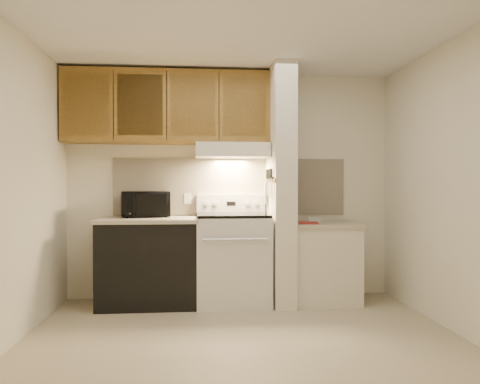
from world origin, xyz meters
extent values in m
plane|color=#B8AA8C|center=(0.00, 0.00, 0.00)|extent=(3.60, 3.60, 0.00)
plane|color=white|center=(0.00, 0.00, 2.50)|extent=(3.60, 3.60, 0.00)
cube|color=#EFE7CC|center=(0.00, 1.50, 1.25)|extent=(3.60, 2.50, 0.02)
cube|color=#EFE7CC|center=(-1.80, 0.00, 1.25)|extent=(0.02, 3.00, 2.50)
cube|color=#EFE7CC|center=(1.80, 0.00, 1.25)|extent=(0.02, 3.00, 2.50)
cube|color=#FFEFCE|center=(0.00, 1.49, 1.24)|extent=(2.60, 0.02, 0.63)
cube|color=silver|center=(0.00, 1.16, 0.46)|extent=(0.76, 0.65, 0.92)
cube|color=black|center=(0.00, 0.84, 0.50)|extent=(0.50, 0.01, 0.30)
cylinder|color=silver|center=(0.00, 0.80, 0.72)|extent=(0.65, 0.02, 0.02)
cube|color=black|center=(0.00, 1.16, 0.94)|extent=(0.74, 0.64, 0.03)
cube|color=silver|center=(0.00, 1.44, 1.05)|extent=(0.76, 0.08, 0.20)
cube|color=black|center=(0.00, 1.40, 1.05)|extent=(0.10, 0.01, 0.04)
cylinder|color=silver|center=(-0.28, 1.40, 1.05)|extent=(0.05, 0.02, 0.05)
cylinder|color=silver|center=(-0.18, 1.40, 1.05)|extent=(0.05, 0.02, 0.05)
cylinder|color=silver|center=(0.18, 1.40, 1.05)|extent=(0.05, 0.02, 0.05)
cylinder|color=silver|center=(0.28, 1.40, 1.05)|extent=(0.05, 0.02, 0.05)
cube|color=black|center=(-0.88, 1.17, 0.43)|extent=(1.00, 0.63, 0.87)
cube|color=#B9AE95|center=(-0.88, 1.17, 0.89)|extent=(1.04, 0.67, 0.04)
cube|color=black|center=(-1.05, 1.36, 0.92)|extent=(0.21, 0.14, 0.01)
cylinder|color=#2D686D|center=(-1.08, 1.39, 0.96)|extent=(0.10, 0.10, 0.11)
cube|color=silver|center=(-0.48, 1.48, 1.10)|extent=(0.08, 0.01, 0.12)
imported|color=black|center=(-0.93, 1.31, 1.05)|extent=(0.55, 0.43, 0.27)
cube|color=silver|center=(0.51, 1.15, 1.25)|extent=(0.22, 0.70, 2.50)
cube|color=olive|center=(0.39, 1.15, 1.30)|extent=(0.01, 0.70, 0.04)
cube|color=black|center=(0.39, 1.10, 1.32)|extent=(0.02, 0.42, 0.04)
cube|color=silver|center=(0.38, 0.93, 1.22)|extent=(0.01, 0.03, 0.16)
cylinder|color=black|center=(0.38, 0.94, 1.37)|extent=(0.02, 0.02, 0.10)
cube|color=silver|center=(0.38, 1.03, 1.21)|extent=(0.01, 0.04, 0.18)
cylinder|color=black|center=(0.38, 1.01, 1.37)|extent=(0.02, 0.02, 0.10)
cube|color=silver|center=(0.38, 1.11, 1.20)|extent=(0.01, 0.04, 0.20)
cylinder|color=black|center=(0.38, 1.09, 1.37)|extent=(0.02, 0.02, 0.10)
cube|color=silver|center=(0.38, 1.17, 1.22)|extent=(0.01, 0.04, 0.16)
cylinder|color=black|center=(0.38, 1.19, 1.37)|extent=(0.02, 0.02, 0.10)
cube|color=silver|center=(0.38, 1.25, 1.21)|extent=(0.01, 0.04, 0.18)
cylinder|color=black|center=(0.38, 1.25, 1.37)|extent=(0.02, 0.02, 0.10)
cube|color=slate|center=(0.38, 1.32, 1.16)|extent=(0.03, 0.10, 0.24)
cube|color=silver|center=(0.97, 1.15, 0.40)|extent=(0.70, 0.60, 0.81)
cube|color=#B9AE95|center=(0.97, 1.15, 0.83)|extent=(0.74, 0.64, 0.04)
cube|color=#AD2922|center=(0.79, 1.06, 0.85)|extent=(0.25, 0.31, 0.01)
cube|color=white|center=(0.92, 1.33, 0.87)|extent=(0.16, 0.11, 0.04)
cube|color=silver|center=(0.00, 1.28, 1.62)|extent=(0.78, 0.44, 0.15)
cube|color=silver|center=(0.00, 1.07, 1.58)|extent=(0.78, 0.04, 0.06)
cube|color=olive|center=(-0.69, 1.32, 2.08)|extent=(2.18, 0.33, 0.77)
cube|color=olive|center=(-1.51, 1.17, 2.08)|extent=(0.46, 0.01, 0.63)
cube|color=black|center=(-1.23, 1.16, 2.08)|extent=(0.01, 0.01, 0.73)
cube|color=olive|center=(-0.96, 1.17, 2.08)|extent=(0.46, 0.01, 0.63)
cube|color=black|center=(-0.69, 1.16, 2.08)|extent=(0.01, 0.01, 0.73)
cube|color=olive|center=(-0.42, 1.17, 2.08)|extent=(0.46, 0.01, 0.63)
cube|color=black|center=(-0.14, 1.16, 2.08)|extent=(0.01, 0.01, 0.73)
cube|color=olive|center=(0.13, 1.17, 2.08)|extent=(0.46, 0.01, 0.63)
camera|label=1|loc=(-0.36, -3.76, 1.26)|focal=35.00mm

